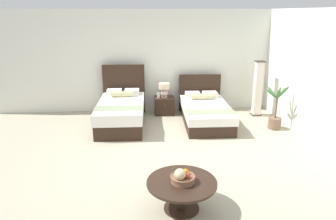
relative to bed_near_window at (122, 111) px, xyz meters
name	(u,v)px	position (x,y,z in m)	size (l,w,h in m)	color
ground_plane	(170,155)	(1.05, -1.83, -0.35)	(9.79, 9.72, 0.02)	#ADA48B
wall_back	(160,61)	(1.05, 1.23, 1.05)	(9.79, 0.12, 2.79)	white
wall_side_right	(318,79)	(4.15, -1.43, 1.05)	(0.12, 5.32, 2.79)	white
bed_near_window	(122,111)	(0.00, 0.00, 0.00)	(1.17, 2.14, 1.35)	#301F16
bed_near_corner	(205,112)	(2.11, 0.00, -0.07)	(1.20, 2.18, 1.05)	#301F16
nightstand	(164,106)	(1.12, 0.76, -0.10)	(0.53, 0.45, 0.48)	#301F16
table_lamp	(164,89)	(1.12, 0.78, 0.37)	(0.29, 0.29, 0.39)	beige
vase	(159,95)	(0.96, 0.72, 0.21)	(0.07, 0.07, 0.14)	silver
coffee_table	(182,188)	(1.05, -3.64, 0.00)	(0.99, 0.99, 0.45)	#301F16
fruit_bowl	(182,177)	(1.05, -3.67, 0.19)	(0.35, 0.35, 0.23)	brown
floor_lamp_corner	(258,89)	(3.61, 0.44, 0.40)	(0.24, 0.24, 1.49)	#392920
potted_palm	(275,116)	(3.70, -0.61, -0.02)	(0.57, 0.55, 1.09)	brown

